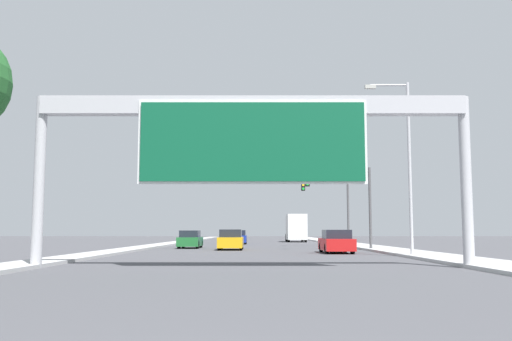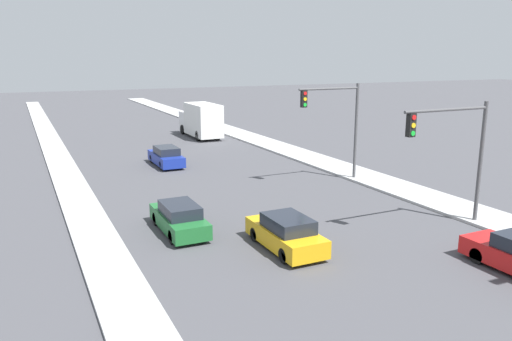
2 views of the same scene
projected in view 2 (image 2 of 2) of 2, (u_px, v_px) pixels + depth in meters
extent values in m
cube|color=#ADADAD|center=(282.00, 148.00, 44.75)|extent=(3.00, 120.00, 0.15)
cube|color=#ADADAD|center=(63.00, 168.00, 36.94)|extent=(2.00, 120.00, 0.15)
cube|color=navy|center=(166.00, 158.00, 38.00)|extent=(1.71, 4.56, 0.74)
cube|color=#1E232D|center=(167.00, 150.00, 37.65)|extent=(1.51, 2.37, 0.56)
cylinder|color=black|center=(152.00, 159.00, 38.97)|extent=(0.22, 0.64, 0.64)
cylinder|color=black|center=(170.00, 157.00, 39.60)|extent=(0.22, 0.64, 0.64)
cylinder|color=black|center=(161.00, 166.00, 36.49)|extent=(0.22, 0.64, 0.64)
cylinder|color=black|center=(181.00, 164.00, 37.12)|extent=(0.22, 0.64, 0.64)
cylinder|color=black|center=(477.00, 256.00, 20.02)|extent=(0.22, 0.64, 0.64)
cylinder|color=black|center=(505.00, 249.00, 20.69)|extent=(0.22, 0.64, 0.64)
cube|color=#1E662D|center=(179.00, 221.00, 23.61)|extent=(1.70, 4.51, 0.71)
cube|color=#1E232D|center=(180.00, 209.00, 23.27)|extent=(1.50, 2.34, 0.55)
cylinder|color=black|center=(156.00, 219.00, 24.57)|extent=(0.22, 0.64, 0.64)
cylinder|color=black|center=(185.00, 215.00, 25.19)|extent=(0.22, 0.64, 0.64)
cylinder|color=black|center=(172.00, 237.00, 22.11)|extent=(0.22, 0.64, 0.64)
cylinder|color=black|center=(204.00, 232.00, 22.74)|extent=(0.22, 0.64, 0.64)
cube|color=gold|center=(285.00, 236.00, 21.50)|extent=(1.80, 4.38, 0.76)
cube|color=#1E232D|center=(288.00, 223.00, 21.16)|extent=(1.58, 2.28, 0.57)
cylinder|color=black|center=(255.00, 234.00, 22.41)|extent=(0.22, 0.64, 0.64)
cylinder|color=black|center=(286.00, 229.00, 23.08)|extent=(0.22, 0.64, 0.64)
cylinder|color=black|center=(284.00, 256.00, 20.03)|extent=(0.22, 0.64, 0.64)
cylinder|color=black|center=(318.00, 249.00, 20.69)|extent=(0.22, 0.64, 0.64)
cube|color=white|center=(192.00, 121.00, 53.74)|extent=(2.20, 2.07, 2.07)
cube|color=silver|center=(203.00, 120.00, 50.36)|extent=(2.39, 5.33, 3.19)
cylinder|color=black|center=(183.00, 129.00, 53.39)|extent=(0.28, 1.00, 1.00)
cylinder|color=black|center=(201.00, 128.00, 54.28)|extent=(0.28, 1.00, 1.00)
cylinder|color=black|center=(198.00, 136.00, 49.05)|extent=(0.28, 1.00, 1.00)
cylinder|color=black|center=(218.00, 134.00, 49.95)|extent=(0.28, 1.00, 1.00)
cylinder|color=#4C4C4F|center=(480.00, 163.00, 24.34)|extent=(0.20, 0.20, 6.06)
cylinder|color=#4C4C4F|center=(447.00, 110.00, 22.67)|extent=(4.99, 0.14, 0.14)
cube|color=black|center=(411.00, 125.00, 21.92)|extent=(0.35, 0.28, 1.05)
cylinder|color=red|center=(414.00, 117.00, 21.70)|extent=(0.22, 0.04, 0.22)
cylinder|color=yellow|center=(414.00, 125.00, 21.78)|extent=(0.22, 0.04, 0.22)
cylinder|color=green|center=(413.00, 133.00, 21.85)|extent=(0.22, 0.04, 0.22)
cylinder|color=#4C4C4F|center=(356.00, 132.00, 33.08)|extent=(0.20, 0.20, 6.44)
cylinder|color=#4C4C4F|center=(329.00, 89.00, 31.50)|extent=(4.43, 0.14, 0.14)
cube|color=black|center=(304.00, 99.00, 30.84)|extent=(0.35, 0.28, 1.05)
cylinder|color=red|center=(305.00, 93.00, 30.62)|extent=(0.22, 0.04, 0.22)
cylinder|color=yellow|center=(305.00, 99.00, 30.70)|extent=(0.22, 0.04, 0.22)
cylinder|color=green|center=(305.00, 105.00, 30.78)|extent=(0.22, 0.04, 0.22)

